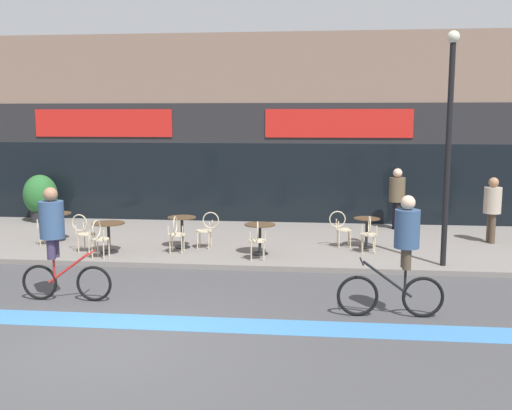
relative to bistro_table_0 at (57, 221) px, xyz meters
The scene contains 23 objects.
ground_plane 7.64m from the bistro_table_0, 60.80° to the right, with size 120.00×120.00×0.00m, color #424244.
sidewalk_slab 3.81m from the bistro_table_0, ahead, with size 40.00×5.50×0.12m, color slate.
storefront_facade 6.86m from the bistro_table_0, 55.07° to the left, with size 40.00×4.06×5.79m.
bike_lane_stripe 6.72m from the bistro_table_0, 56.27° to the right, with size 36.00×0.70×0.01m, color #3D7AB7.
bistro_table_0 is the anchor object (origin of this frame).
bistro_table_1 2.21m from the bistro_table_0, 33.53° to the right, with size 0.77×0.77×0.71m.
bistro_table_2 3.49m from the bistro_table_0, ahead, with size 0.69×0.69×0.77m.
bistro_table_3 5.52m from the bistro_table_0, 10.57° to the right, with size 0.72×0.72×0.71m.
bistro_table_4 7.96m from the bistro_table_0, ahead, with size 0.64×0.64×0.74m.
cafe_chair_0_near 0.63m from the bistro_table_0, 89.69° to the right, with size 0.42×0.58×0.90m.
cafe_chair_1_near 2.60m from the bistro_table_0, 45.18° to the right, with size 0.43×0.59×0.90m.
cafe_chair_1_side 1.71m from the bistro_table_0, 44.84° to the right, with size 0.60×0.46×0.90m.
cafe_chair_2_near 3.64m from the bistro_table_0, 18.31° to the right, with size 0.42×0.58×0.90m.
cafe_chair_2_side 4.11m from the bistro_table_0, ahead, with size 0.58×0.41×0.90m.
cafe_chair_3_near 5.67m from the bistro_table_0, 16.77° to the right, with size 0.45×0.60×0.90m.
cafe_chair_4_near 7.99m from the bistro_table_0, ahead, with size 0.41×0.58×0.90m.
cafe_chair_4_side 7.34m from the bistro_table_0, ahead, with size 0.60×0.44×0.90m.
planter_pot 3.19m from the bistro_table_0, 122.67° to the left, with size 1.02×1.02×1.44m.
lamp_post 9.91m from the bistro_table_0, ahead, with size 0.26×0.26×4.95m.
cyclist_0 5.07m from the bistro_table_0, 65.52° to the right, with size 1.67×0.48×2.08m.
cyclist_1 9.51m from the bistro_table_0, 30.70° to the right, with size 1.77×0.48×2.05m.
pedestrian_near_end 11.21m from the bistro_table_0, ahead, with size 0.49×0.49×1.68m.
pedestrian_far_end 9.35m from the bistro_table_0, 15.80° to the left, with size 0.55×0.55×1.75m.
Camera 1 is at (3.09, -8.03, 3.31)m, focal length 42.00 mm.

